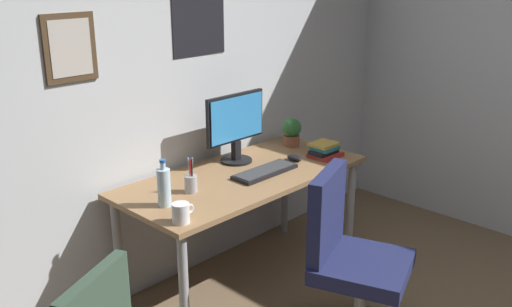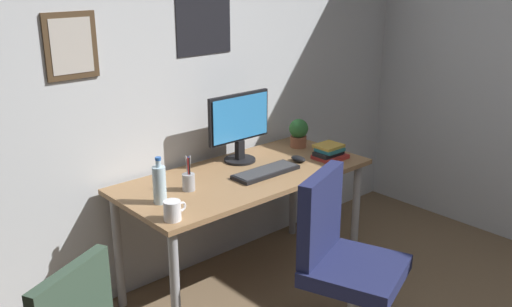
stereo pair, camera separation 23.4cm
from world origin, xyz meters
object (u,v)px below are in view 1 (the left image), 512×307
(office_chair, at_px, (348,252))
(coffee_mug_near, at_px, (181,213))
(book_stack_left, at_px, (324,151))
(monitor, at_px, (236,125))
(water_bottle, at_px, (164,187))
(computer_mouse, at_px, (295,158))
(keyboard, at_px, (265,171))
(potted_plant, at_px, (292,131))
(pen_cup, at_px, (191,183))

(office_chair, distance_m, coffee_mug_near, 0.88)
(office_chair, height_order, book_stack_left, office_chair)
(monitor, xyz_separation_m, water_bottle, (-0.74, -0.23, -0.13))
(computer_mouse, bearing_deg, coffee_mug_near, -169.84)
(keyboard, relative_size, potted_plant, 2.21)
(office_chair, xyz_separation_m, water_bottle, (-0.58, 0.75, 0.32))
(office_chair, distance_m, book_stack_left, 0.92)
(water_bottle, relative_size, coffee_mug_near, 2.04)
(keyboard, distance_m, coffee_mug_near, 0.79)
(office_chair, relative_size, computer_mouse, 8.64)
(water_bottle, distance_m, pen_cup, 0.22)
(coffee_mug_near, height_order, book_stack_left, coffee_mug_near)
(monitor, height_order, potted_plant, monitor)
(water_bottle, bearing_deg, keyboard, -4.10)
(computer_mouse, distance_m, water_bottle, 1.01)
(potted_plant, bearing_deg, pen_cup, -171.92)
(book_stack_left, bearing_deg, coffee_mug_near, -175.37)
(computer_mouse, xyz_separation_m, book_stack_left, (0.19, -0.09, 0.02))
(coffee_mug_near, distance_m, pen_cup, 0.38)
(monitor, xyz_separation_m, coffee_mug_near, (-0.80, -0.45, -0.19))
(office_chair, xyz_separation_m, keyboard, (0.12, 0.70, 0.22))
(keyboard, height_order, book_stack_left, book_stack_left)
(computer_mouse, height_order, coffee_mug_near, coffee_mug_near)
(potted_plant, bearing_deg, water_bottle, -171.26)
(monitor, bearing_deg, pen_cup, -160.33)
(coffee_mug_near, bearing_deg, office_chair, -39.45)
(computer_mouse, bearing_deg, office_chair, -120.38)
(water_bottle, height_order, pen_cup, water_bottle)
(monitor, xyz_separation_m, keyboard, (-0.03, -0.28, -0.23))
(office_chair, distance_m, computer_mouse, 0.87)
(office_chair, relative_size, pen_cup, 4.75)
(office_chair, distance_m, pen_cup, 0.92)
(computer_mouse, height_order, potted_plant, potted_plant)
(office_chair, xyz_separation_m, coffee_mug_near, (-0.65, 0.53, 0.26))
(book_stack_left, bearing_deg, keyboard, 172.48)
(office_chair, bearing_deg, keyboard, 79.90)
(office_chair, xyz_separation_m, computer_mouse, (0.42, 0.72, 0.23))
(keyboard, bearing_deg, potted_plant, 24.69)
(office_chair, relative_size, monitor, 2.07)
(keyboard, height_order, computer_mouse, computer_mouse)
(office_chair, relative_size, book_stack_left, 4.75)
(pen_cup, bearing_deg, water_bottle, -168.20)
(monitor, bearing_deg, book_stack_left, -37.02)
(monitor, relative_size, pen_cup, 2.30)
(keyboard, height_order, coffee_mug_near, coffee_mug_near)
(monitor, relative_size, computer_mouse, 4.18)
(keyboard, relative_size, water_bottle, 1.70)
(water_bottle, bearing_deg, book_stack_left, -5.51)
(potted_plant, height_order, book_stack_left, potted_plant)
(pen_cup, height_order, book_stack_left, pen_cup)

